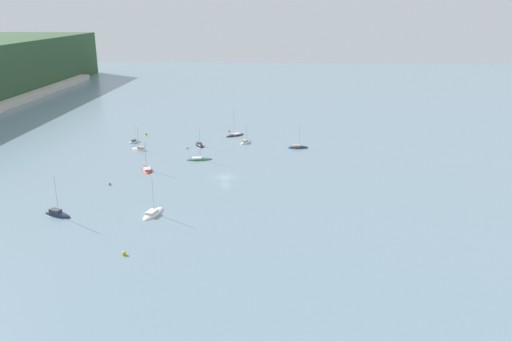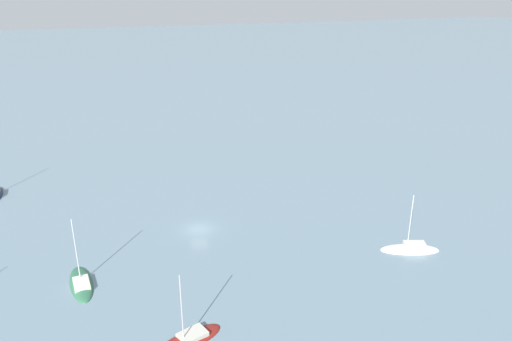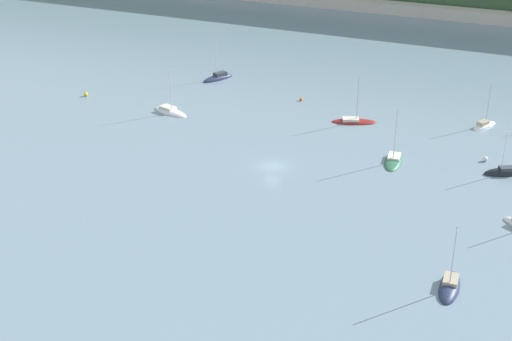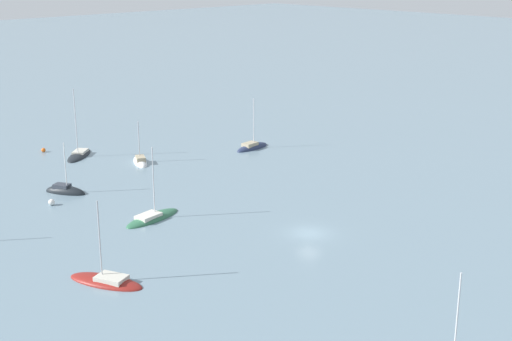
{
  "view_description": "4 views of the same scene",
  "coord_description": "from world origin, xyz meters",
  "px_view_note": "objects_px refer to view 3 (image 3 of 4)",
  "views": [
    {
      "loc": [
        -133.21,
        -16.04,
        46.29
      ],
      "look_at": [
        -2.78,
        -8.96,
        3.07
      ],
      "focal_mm": 35.0,
      "sensor_mm": 36.0,
      "label": 1
    },
    {
      "loc": [
        9.34,
        66.0,
        36.08
      ],
      "look_at": [
        -13.68,
        -17.37,
        1.33
      ],
      "focal_mm": 35.0,
      "sensor_mm": 36.0,
      "label": 2
    },
    {
      "loc": [
        41.8,
        -91.55,
        45.5
      ],
      "look_at": [
        -0.44,
        -4.85,
        1.21
      ],
      "focal_mm": 50.0,
      "sensor_mm": 36.0,
      "label": 3
    },
    {
      "loc": [
        -50.56,
        57.42,
        30.45
      ],
      "look_at": [
        17.14,
        -8.1,
        2.14
      ],
      "focal_mm": 50.0,
      "sensor_mm": 36.0,
      "label": 4
    }
  ],
  "objects_px": {
    "sailboat_0": "(170,112)",
    "mooring_buoy_1": "(301,99)",
    "sailboat_2": "(354,122)",
    "sailboat_1": "(449,287)",
    "sailboat_7": "(484,126)",
    "sailboat_4": "(393,161)",
    "mooring_buoy_2": "(485,159)",
    "mooring_buoy_4": "(86,94)",
    "sailboat_5": "(503,174)",
    "sailboat_3": "(218,79)"
  },
  "relations": [
    {
      "from": "sailboat_0",
      "to": "sailboat_2",
      "type": "height_order",
      "value": "sailboat_0"
    },
    {
      "from": "sailboat_5",
      "to": "mooring_buoy_1",
      "type": "height_order",
      "value": "sailboat_5"
    },
    {
      "from": "sailboat_3",
      "to": "mooring_buoy_4",
      "type": "xyz_separation_m",
      "value": [
        -18.18,
        -21.34,
        0.29
      ]
    },
    {
      "from": "sailboat_0",
      "to": "sailboat_4",
      "type": "xyz_separation_m",
      "value": [
        43.66,
        -3.61,
        -0.02
      ]
    },
    {
      "from": "sailboat_4",
      "to": "mooring_buoy_4",
      "type": "distance_m",
      "value": 63.88
    },
    {
      "from": "mooring_buoy_1",
      "to": "sailboat_1",
      "type": "bearing_deg",
      "value": -52.57
    },
    {
      "from": "sailboat_2",
      "to": "mooring_buoy_2",
      "type": "height_order",
      "value": "sailboat_2"
    },
    {
      "from": "sailboat_1",
      "to": "mooring_buoy_2",
      "type": "relative_size",
      "value": 11.12
    },
    {
      "from": "mooring_buoy_4",
      "to": "sailboat_0",
      "type": "bearing_deg",
      "value": -1.93
    },
    {
      "from": "sailboat_7",
      "to": "mooring_buoy_1",
      "type": "bearing_deg",
      "value": 116.69
    },
    {
      "from": "sailboat_1",
      "to": "mooring_buoy_4",
      "type": "bearing_deg",
      "value": -119.26
    },
    {
      "from": "sailboat_7",
      "to": "mooring_buoy_1",
      "type": "relative_size",
      "value": 13.95
    },
    {
      "from": "mooring_buoy_2",
      "to": "mooring_buoy_4",
      "type": "bearing_deg",
      "value": -178.5
    },
    {
      "from": "sailboat_5",
      "to": "mooring_buoy_4",
      "type": "distance_m",
      "value": 80.04
    },
    {
      "from": "sailboat_4",
      "to": "mooring_buoy_1",
      "type": "distance_m",
      "value": 31.82
    },
    {
      "from": "sailboat_2",
      "to": "mooring_buoy_1",
      "type": "relative_size",
      "value": 14.45
    },
    {
      "from": "sailboat_3",
      "to": "sailboat_5",
      "type": "height_order",
      "value": "sailboat_3"
    },
    {
      "from": "mooring_buoy_2",
      "to": "mooring_buoy_4",
      "type": "height_order",
      "value": "mooring_buoy_4"
    },
    {
      "from": "sailboat_3",
      "to": "mooring_buoy_1",
      "type": "bearing_deg",
      "value": 99.22
    },
    {
      "from": "sailboat_0",
      "to": "sailboat_2",
      "type": "distance_m",
      "value": 33.94
    },
    {
      "from": "sailboat_0",
      "to": "mooring_buoy_1",
      "type": "xyz_separation_m",
      "value": [
        19.3,
        16.87,
        0.21
      ]
    },
    {
      "from": "mooring_buoy_1",
      "to": "mooring_buoy_4",
      "type": "height_order",
      "value": "mooring_buoy_4"
    },
    {
      "from": "sailboat_4",
      "to": "mooring_buoy_1",
      "type": "xyz_separation_m",
      "value": [
        -24.35,
        20.47,
        0.23
      ]
    },
    {
      "from": "sailboat_7",
      "to": "mooring_buoy_1",
      "type": "xyz_separation_m",
      "value": [
        -34.55,
        -1.35,
        0.18
      ]
    },
    {
      "from": "sailboat_4",
      "to": "sailboat_7",
      "type": "relative_size",
      "value": 1.1
    },
    {
      "from": "sailboat_1",
      "to": "sailboat_7",
      "type": "xyz_separation_m",
      "value": [
        -5.36,
        53.49,
        0.04
      ]
    },
    {
      "from": "sailboat_1",
      "to": "mooring_buoy_2",
      "type": "height_order",
      "value": "sailboat_1"
    },
    {
      "from": "sailboat_7",
      "to": "mooring_buoy_4",
      "type": "distance_m",
      "value": 75.98
    },
    {
      "from": "sailboat_1",
      "to": "sailboat_7",
      "type": "relative_size",
      "value": 1.05
    },
    {
      "from": "mooring_buoy_1",
      "to": "sailboat_4",
      "type": "bearing_deg",
      "value": -40.05
    },
    {
      "from": "sailboat_3",
      "to": "sailboat_4",
      "type": "xyz_separation_m",
      "value": [
        45.56,
        -25.63,
        -0.05
      ]
    },
    {
      "from": "sailboat_3",
      "to": "mooring_buoy_1",
      "type": "distance_m",
      "value": 21.82
    },
    {
      "from": "sailboat_0",
      "to": "sailboat_1",
      "type": "distance_m",
      "value": 68.93
    },
    {
      "from": "sailboat_1",
      "to": "sailboat_3",
      "type": "relative_size",
      "value": 0.84
    },
    {
      "from": "sailboat_5",
      "to": "mooring_buoy_1",
      "type": "bearing_deg",
      "value": -52.33
    },
    {
      "from": "mooring_buoy_2",
      "to": "mooring_buoy_4",
      "type": "relative_size",
      "value": 0.99
    },
    {
      "from": "mooring_buoy_2",
      "to": "sailboat_2",
      "type": "bearing_deg",
      "value": 163.06
    },
    {
      "from": "sailboat_0",
      "to": "sailboat_5",
      "type": "distance_m",
      "value": 59.95
    },
    {
      "from": "sailboat_3",
      "to": "sailboat_7",
      "type": "xyz_separation_m",
      "value": [
        55.75,
        -3.8,
        0.01
      ]
    },
    {
      "from": "mooring_buoy_1",
      "to": "sailboat_7",
      "type": "bearing_deg",
      "value": 2.24
    },
    {
      "from": "mooring_buoy_1",
      "to": "mooring_buoy_4",
      "type": "distance_m",
      "value": 42.58
    },
    {
      "from": "sailboat_1",
      "to": "mooring_buoy_4",
      "type": "distance_m",
      "value": 87.06
    },
    {
      "from": "sailboat_2",
      "to": "sailboat_3",
      "type": "xyz_separation_m",
      "value": [
        -34.32,
        11.96,
        0.04
      ]
    },
    {
      "from": "sailboat_4",
      "to": "mooring_buoy_4",
      "type": "height_order",
      "value": "sailboat_4"
    },
    {
      "from": "sailboat_3",
      "to": "mooring_buoy_2",
      "type": "distance_m",
      "value": 61.65
    },
    {
      "from": "sailboat_0",
      "to": "sailboat_3",
      "type": "xyz_separation_m",
      "value": [
        -1.9,
        22.02,
        0.03
      ]
    },
    {
      "from": "sailboat_0",
      "to": "sailboat_5",
      "type": "height_order",
      "value": "sailboat_0"
    },
    {
      "from": "sailboat_7",
      "to": "sailboat_0",
      "type": "bearing_deg",
      "value": 133.14
    },
    {
      "from": "mooring_buoy_4",
      "to": "sailboat_3",
      "type": "bearing_deg",
      "value": 49.58
    },
    {
      "from": "mooring_buoy_2",
      "to": "mooring_buoy_4",
      "type": "distance_m",
      "value": 76.74
    }
  ]
}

